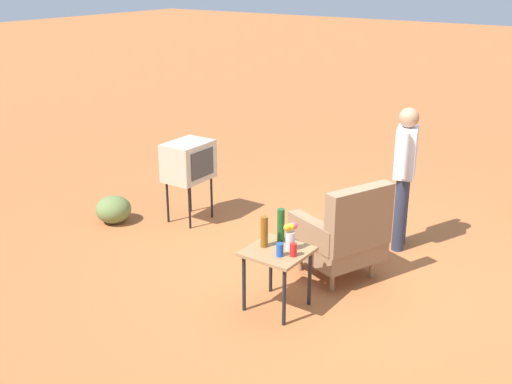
% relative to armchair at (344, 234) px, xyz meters
% --- Properties ---
extents(ground_plane, '(60.00, 60.00, 0.00)m').
position_rel_armchair_xyz_m(ground_plane, '(-0.21, -0.09, -0.50)').
color(ground_plane, '#AD6033').
extents(armchair, '(1.00, 1.01, 1.06)m').
position_rel_armchair_xyz_m(armchair, '(0.00, 0.00, 0.00)').
color(armchair, '#937047').
rests_on(armchair, ground).
extents(side_table, '(0.56, 0.56, 0.60)m').
position_rel_armchair_xyz_m(side_table, '(0.90, -0.22, 0.02)').
color(side_table, black).
rests_on(side_table, ground).
extents(tv_on_stand, '(0.61, 0.46, 1.03)m').
position_rel_armchair_xyz_m(tv_on_stand, '(-0.28, -2.33, 0.28)').
color(tv_on_stand, black).
rests_on(tv_on_stand, ground).
extents(person_standing, '(0.55, 0.32, 1.64)m').
position_rel_armchair_xyz_m(person_standing, '(-1.07, 0.17, 0.44)').
color(person_standing, '#2D3347').
rests_on(person_standing, ground).
extents(soda_can_blue, '(0.07, 0.07, 0.12)m').
position_rel_armchair_xyz_m(soda_can_blue, '(0.99, -0.14, 0.17)').
color(soda_can_blue, blue).
rests_on(soda_can_blue, side_table).
extents(soda_can_red, '(0.07, 0.07, 0.12)m').
position_rel_armchair_xyz_m(soda_can_red, '(0.92, -0.04, 0.17)').
color(soda_can_red, red).
rests_on(soda_can_red, side_table).
extents(bottle_tall_amber, '(0.07, 0.07, 0.30)m').
position_rel_armchair_xyz_m(bottle_tall_amber, '(0.91, -0.37, 0.26)').
color(bottle_tall_amber, brown).
rests_on(bottle_tall_amber, side_table).
extents(bottle_wine_green, '(0.07, 0.07, 0.32)m').
position_rel_armchair_xyz_m(bottle_wine_green, '(0.70, -0.32, 0.27)').
color(bottle_wine_green, '#1E5623').
rests_on(bottle_wine_green, side_table).
extents(flower_vase, '(0.14, 0.10, 0.27)m').
position_rel_armchair_xyz_m(flower_vase, '(0.82, -0.13, 0.25)').
color(flower_vase, silver).
rests_on(flower_vase, side_table).
extents(shrub_mid, '(0.45, 0.45, 0.34)m').
position_rel_armchair_xyz_m(shrub_mid, '(0.34, -3.07, -0.33)').
color(shrub_mid, olive).
rests_on(shrub_mid, ground).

